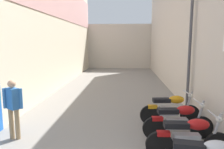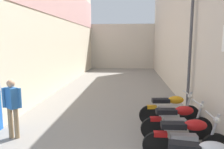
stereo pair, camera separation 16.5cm
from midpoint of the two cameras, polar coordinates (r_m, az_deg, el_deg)
ground_plane at (r=9.50m, az=-0.79°, el=-6.73°), size 34.68×34.68×0.00m
building_left at (r=11.78m, az=-15.89°, el=12.64°), size 0.45×18.68×6.74m
building_right at (r=11.44m, az=16.45°, el=13.59°), size 0.45×18.68×7.14m
building_far_end at (r=21.48m, az=1.78°, el=7.50°), size 8.91×2.00×4.16m
motorcycle_second at (r=5.08m, az=18.85°, el=-15.29°), size 1.85×0.58×1.04m
motorcycle_third at (r=5.94m, az=16.41°, el=-11.60°), size 1.85×0.58×1.04m
motorcycle_fourth at (r=6.89m, az=14.54°, el=-8.68°), size 1.85×0.58×1.04m
pedestrian_mid_alley at (r=6.17m, az=-25.40°, el=-7.30°), size 0.52×0.36×1.57m
street_lamp at (r=7.79m, az=18.68°, el=8.04°), size 0.79×0.18×4.22m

